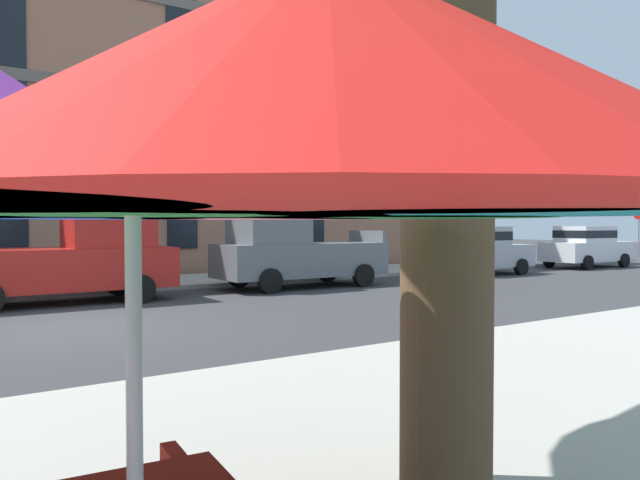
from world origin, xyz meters
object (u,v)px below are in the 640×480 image
at_px(pickup_red, 71,260).
at_px(pickup_gray, 295,253).
at_px(stop_sign, 639,224).
at_px(patio_umbrella, 132,147).
at_px(sedan_silver, 476,249).
at_px(sedan_white, 586,245).

height_order(pickup_red, pickup_gray, same).
bearing_deg(stop_sign, patio_umbrella, -154.44).
xyz_separation_m(stop_sign, patio_umbrella, (-34.29, -16.40, 0.25)).
distance_m(stop_sign, patio_umbrella, 38.01).
distance_m(sedan_silver, sedan_white, 6.91).
height_order(sedan_silver, stop_sign, stop_sign).
bearing_deg(sedan_silver, pickup_red, 180.00).
bearing_deg(patio_umbrella, sedan_silver, 38.13).
bearing_deg(patio_umbrella, pickup_red, 80.01).
distance_m(sedan_silver, patio_umbrella, 20.60).
xyz_separation_m(sedan_silver, patio_umbrella, (-16.18, -12.70, 1.18)).
xyz_separation_m(pickup_red, patio_umbrella, (-2.24, -12.70, 1.10)).
relative_size(pickup_red, sedan_silver, 1.16).
relative_size(pickup_red, sedan_white, 1.16).
distance_m(sedan_white, patio_umbrella, 26.38).
bearing_deg(pickup_red, stop_sign, 6.58).
bearing_deg(pickup_gray, patio_umbrella, -123.47).
height_order(stop_sign, patio_umbrella, stop_sign).
bearing_deg(pickup_gray, sedan_silver, -0.00).
bearing_deg(sedan_silver, stop_sign, 11.55).
bearing_deg(patio_umbrella, sedan_white, 28.81).
height_order(pickup_gray, sedan_silver, pickup_gray).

